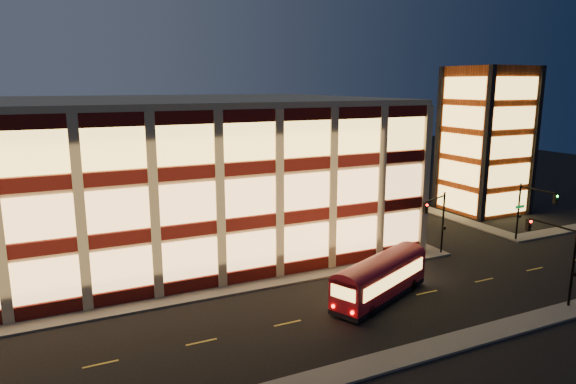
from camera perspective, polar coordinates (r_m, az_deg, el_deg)
ground at (r=39.68m, az=-9.23°, el=-11.84°), size 200.00×200.00×0.00m
sidewalk_office_south at (r=39.92m, az=-13.87°, el=-11.78°), size 54.00×2.00×0.15m
sidewalk_office_east at (r=63.51m, az=6.49°, el=-2.56°), size 2.00×30.00×0.15m
sidewalk_tower_south at (r=63.49m, az=27.67°, el=-3.89°), size 14.00×2.00×0.15m
sidewalk_tower_west at (r=69.84m, az=14.18°, el=-1.52°), size 2.00×30.00×0.15m
office_building at (r=53.08m, az=-17.74°, el=1.99°), size 50.45×30.45×14.50m
stair_tower at (r=68.79m, az=21.09°, el=5.38°), size 8.60×8.60×18.00m
traffic_signal_far at (r=49.07m, az=16.23°, el=-2.44°), size 3.79×1.87×6.00m
traffic_signal_right at (r=56.57m, az=25.40°, el=-1.27°), size 1.20×4.37×6.00m
traffic_signal_near at (r=42.72m, az=27.64°, el=-5.45°), size 0.32×4.45×6.00m
trolley_bus at (r=39.41m, az=10.22°, el=-9.15°), size 9.96×6.24×3.32m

